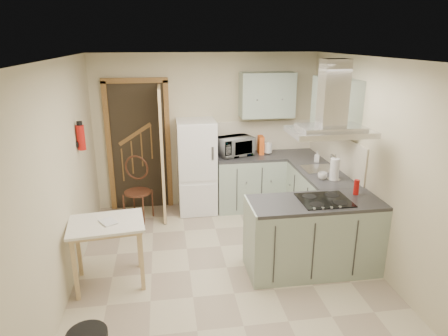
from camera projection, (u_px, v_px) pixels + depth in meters
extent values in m
plane|color=#BCB192|center=(227.00, 267.00, 4.94)|extent=(4.20, 4.20, 0.00)
plane|color=silver|center=(227.00, 59.00, 4.17)|extent=(4.20, 4.20, 0.00)
plane|color=beige|center=(207.00, 131.00, 6.53)|extent=(3.60, 0.00, 3.60)
plane|color=beige|center=(62.00, 180.00, 4.29)|extent=(0.00, 4.20, 4.20)
plane|color=beige|center=(374.00, 165.00, 4.81)|extent=(0.00, 4.20, 4.20)
cube|color=brown|center=(139.00, 146.00, 6.40)|extent=(1.10, 0.12, 2.10)
cube|color=white|center=(197.00, 167.00, 6.37)|extent=(0.60, 0.60, 1.50)
cube|color=#9EB2A0|center=(249.00, 181.00, 6.59)|extent=(1.08, 0.60, 0.90)
cube|color=#9EB2A0|center=(312.00, 194.00, 6.07)|extent=(0.60, 1.95, 0.90)
cube|color=beige|center=(264.00, 136.00, 6.68)|extent=(1.68, 0.02, 0.50)
cube|color=#9EB2A0|center=(267.00, 95.00, 6.31)|extent=(0.85, 0.35, 0.70)
cube|color=#9EB2A0|center=(335.00, 104.00, 5.40)|extent=(0.35, 0.90, 0.70)
cube|color=#9EB2A0|center=(313.00, 236.00, 4.78)|extent=(1.55, 0.65, 0.90)
cube|color=black|center=(324.00, 200.00, 4.65)|extent=(0.58, 0.50, 0.01)
cube|color=silver|center=(330.00, 132.00, 4.40)|extent=(0.90, 0.55, 0.10)
cube|color=silver|center=(319.00, 169.00, 5.77)|extent=(0.45, 0.40, 0.01)
cylinder|color=#B2140F|center=(81.00, 138.00, 5.07)|extent=(0.10, 0.10, 0.32)
cube|color=tan|center=(109.00, 253.00, 4.53)|extent=(0.88, 0.70, 0.76)
cube|color=#521F1B|center=(138.00, 192.00, 6.11)|extent=(0.53, 0.53, 0.91)
imported|color=black|center=(235.00, 146.00, 6.41)|extent=(0.64, 0.53, 0.30)
cylinder|color=white|center=(268.00, 148.00, 6.52)|extent=(0.14, 0.14, 0.19)
cube|color=#E55A1A|center=(261.00, 145.00, 6.50)|extent=(0.09, 0.20, 0.29)
imported|color=silver|center=(317.00, 157.00, 6.09)|extent=(0.10, 0.10, 0.16)
cylinder|color=silver|center=(334.00, 169.00, 5.29)|extent=(0.14, 0.14, 0.30)
imported|color=silver|center=(322.00, 176.00, 5.34)|extent=(0.15, 0.15, 0.10)
cylinder|color=red|center=(356.00, 187.00, 4.81)|extent=(0.08, 0.08, 0.18)
imported|color=#AA3E38|center=(101.00, 221.00, 4.35)|extent=(0.24, 0.25, 0.09)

